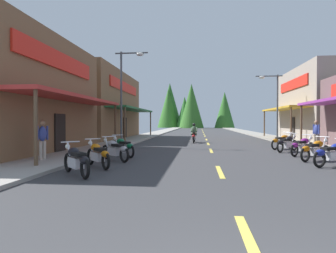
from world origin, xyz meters
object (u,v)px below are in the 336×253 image
Objects in this scene: streetlamp_left at (126,85)px; streetlamp_right at (273,97)px; motorcycle_parked_right_4 at (302,146)px; pedestrian_by_shop at (316,132)px; motorcycle_parked_left_1 at (98,154)px; motorcycle_parked_right_5 at (287,143)px; pedestrian_browsing at (42,138)px; motorcycle_parked_right_3 at (315,149)px; rider_cruising_lead at (194,135)px; motorcycle_parked_right_2 at (333,153)px; motorcycle_parked_right_6 at (282,141)px; motorcycle_parked_left_2 at (115,149)px; motorcycle_parked_left_0 at (76,160)px; motorcycle_parked_left_3 at (123,146)px.

streetlamp_right is at bearing 29.17° from streetlamp_left.
pedestrian_by_shop reaches higher than motorcycle_parked_right_4.
motorcycle_parked_right_4 is (9.93, -4.05, -3.66)m from streetlamp_left.
streetlamp_left is at bearing -33.32° from motorcycle_parked_left_1.
pedestrian_browsing is (-11.33, -5.35, 0.52)m from motorcycle_parked_right_5.
motorcycle_parked_right_3 and motorcycle_parked_right_5 have the same top height.
motorcycle_parked_right_2 is at bearing -153.68° from rider_cruising_lead.
pedestrian_browsing is (-11.39, -1.64, 0.52)m from motorcycle_parked_right_3.
motorcycle_parked_right_6 is (-0.01, 3.34, 0.00)m from motorcycle_parked_right_4.
motorcycle_parked_left_2 is (-8.65, -2.79, 0.00)m from motorcycle_parked_right_4.
motorcycle_parked_left_1 is at bearing 179.32° from pedestrian_browsing.
pedestrian_by_shop is at bearing -91.96° from motorcycle_parked_left_0.
streetlamp_right is 10.79m from motorcycle_parked_right_4.
motorcycle_parked_right_3 is at bearing -31.09° from streetlamp_left.
streetlamp_right is at bearing 41.12° from motorcycle_parked_right_4.
streetlamp_right is at bearing -112.53° from pedestrian_browsing.
motorcycle_parked_right_3 is 1.10× the size of motorcycle_parked_right_5.
motorcycle_parked_left_1 is 13.20m from rider_cruising_lead.
pedestrian_by_shop is (2.02, 3.51, 0.54)m from motorcycle_parked_right_4.
streetlamp_right reaches higher than motorcycle_parked_right_4.
motorcycle_parked_right_4 is at bearing -103.58° from motorcycle_parked_left_1.
motorcycle_parked_left_0 and motorcycle_parked_left_2 have the same top height.
pedestrian_by_shop is at bearing -34.17° from motorcycle_parked_right_6.
motorcycle_parked_right_6 is 0.98× the size of pedestrian_by_shop.
motorcycle_parked_right_4 is at bearing -128.73° from motorcycle_parked_right_6.
motorcycle_parked_right_3 is 0.99× the size of pedestrian_by_shop.
motorcycle_parked_right_5 is at bearing -94.36° from motorcycle_parked_left_1.
motorcycle_parked_right_2 is (-1.24, -13.64, -3.25)m from streetlamp_right.
streetlamp_left is at bearing -31.04° from motorcycle_parked_left_3.
motorcycle_parked_right_5 is 0.98× the size of motorcycle_parked_left_3.
motorcycle_parked_right_2 is at bearing -134.01° from motorcycle_parked_right_4.
motorcycle_parked_left_0 is (-10.02, -16.38, -3.25)m from streetlamp_right.
pedestrian_browsing is at bearing 150.39° from motorcycle_parked_right_2.
motorcycle_parked_right_5 is 8.29m from rider_cruising_lead.
rider_cruising_lead is at bearing 43.13° from streetlamp_left.
streetlamp_right is 18.87m from pedestrian_browsing.
pedestrian_by_shop reaches higher than pedestrian_browsing.
rider_cruising_lead reaches higher than motorcycle_parked_left_2.
pedestrian_by_shop is (10.67, 6.30, 0.54)m from motorcycle_parked_left_2.
streetlamp_right is at bearing -98.47° from pedestrian_by_shop.
motorcycle_parked_right_6 is 1.03× the size of motorcycle_parked_left_1.
motorcycle_parked_right_3 is (-1.27, -12.09, -3.25)m from streetlamp_right.
motorcycle_parked_left_1 is 0.95× the size of pedestrian_by_shop.
streetlamp_right is at bearing 36.20° from motorcycle_parked_right_5.
streetlamp_right is 9.09m from motorcycle_parked_right_5.
pedestrian_browsing is at bearing 160.42° from motorcycle_parked_right_5.
rider_cruising_lead is (-6.61, -2.00, -3.08)m from streetlamp_right.
motorcycle_parked_right_2 and motorcycle_parked_right_3 have the same top height.
motorcycle_parked_right_6 is (0.17, 1.50, 0.00)m from motorcycle_parked_right_5.
motorcycle_parked_left_1 is at bearing -47.66° from motorcycle_parked_left_0.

